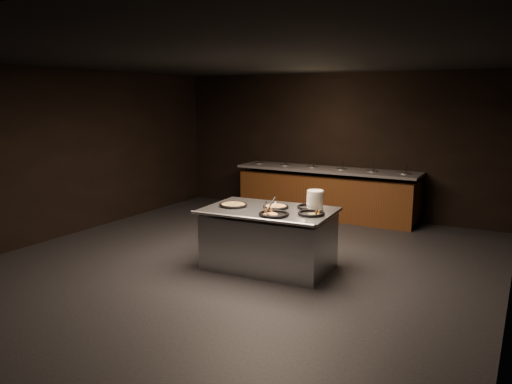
# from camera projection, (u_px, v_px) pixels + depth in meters

# --- Properties ---
(room) EXTENTS (7.02, 8.02, 2.92)m
(room) POSITION_uv_depth(u_px,v_px,m) (233.00, 167.00, 6.88)
(room) COLOR black
(room) RESTS_ON ground
(salad_bar) EXTENTS (3.70, 0.83, 1.18)m
(salad_bar) POSITION_uv_depth(u_px,v_px,m) (326.00, 196.00, 10.12)
(salad_bar) COLOR #512B13
(salad_bar) RESTS_ON ground
(serving_counter) EXTENTS (1.85, 1.25, 0.86)m
(serving_counter) POSITION_uv_depth(u_px,v_px,m) (269.00, 239.00, 7.08)
(serving_counter) COLOR #B5B8BD
(serving_counter) RESTS_ON ground
(plate_stack) EXTENTS (0.23, 0.23, 0.27)m
(plate_stack) POSITION_uv_depth(u_px,v_px,m) (315.00, 200.00, 6.91)
(plate_stack) COLOR white
(plate_stack) RESTS_ON serving_counter
(pan_veggie_whole) EXTENTS (0.41, 0.41, 0.04)m
(pan_veggie_whole) POSITION_uv_depth(u_px,v_px,m) (233.00, 205.00, 7.17)
(pan_veggie_whole) COLOR black
(pan_veggie_whole) RESTS_ON serving_counter
(pan_cheese_whole) EXTENTS (0.36, 0.36, 0.04)m
(pan_cheese_whole) POSITION_uv_depth(u_px,v_px,m) (276.00, 207.00, 7.06)
(pan_cheese_whole) COLOR black
(pan_cheese_whole) RESTS_ON serving_counter
(pan_cheese_slices_a) EXTENTS (0.37, 0.37, 0.04)m
(pan_cheese_slices_a) POSITION_uv_depth(u_px,v_px,m) (310.00, 207.00, 7.05)
(pan_cheese_slices_a) COLOR black
(pan_cheese_slices_a) RESTS_ON serving_counter
(pan_cheese_slices_b) EXTENTS (0.41, 0.41, 0.04)m
(pan_cheese_slices_b) POSITION_uv_depth(u_px,v_px,m) (274.00, 214.00, 6.61)
(pan_cheese_slices_b) COLOR black
(pan_cheese_slices_b) RESTS_ON serving_counter
(pan_veggie_slices) EXTENTS (0.37, 0.37, 0.04)m
(pan_veggie_slices) POSITION_uv_depth(u_px,v_px,m) (311.00, 213.00, 6.65)
(pan_veggie_slices) COLOR black
(pan_veggie_slices) RESTS_ON serving_counter
(server_left) EXTENTS (0.10, 0.34, 0.16)m
(server_left) POSITION_uv_depth(u_px,v_px,m) (273.00, 204.00, 6.96)
(server_left) COLOR #B5B8BD
(server_left) RESTS_ON serving_counter
(server_right) EXTENTS (0.27, 0.28, 0.17)m
(server_right) POSITION_uv_depth(u_px,v_px,m) (266.00, 207.00, 6.75)
(server_right) COLOR #B5B8BD
(server_right) RESTS_ON serving_counter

